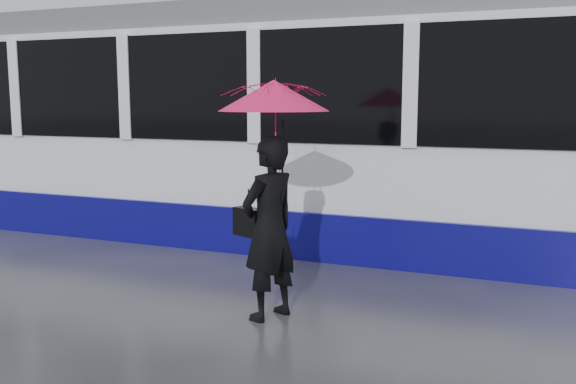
% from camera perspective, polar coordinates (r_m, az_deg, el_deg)
% --- Properties ---
extents(ground, '(90.00, 90.00, 0.00)m').
position_cam_1_polar(ground, '(6.87, 3.32, -9.07)').
color(ground, '#2B2B30').
rests_on(ground, ground).
extents(rails, '(34.00, 1.51, 0.02)m').
position_cam_1_polar(rails, '(9.18, 8.52, -4.62)').
color(rails, '#3F3D38').
rests_on(rails, ground).
extents(tram, '(26.00, 2.56, 3.35)m').
position_cam_1_polar(tram, '(10.07, -7.68, 5.89)').
color(tram, white).
rests_on(tram, ground).
extents(woman, '(0.61, 0.73, 1.72)m').
position_cam_1_polar(woman, '(5.95, -1.68, -3.25)').
color(woman, black).
rests_on(woman, ground).
extents(umbrella, '(1.30, 1.30, 1.16)m').
position_cam_1_polar(umbrella, '(5.81, -1.27, 6.64)').
color(umbrella, '#FF1554').
rests_on(umbrella, ground).
extents(handbag, '(0.33, 0.23, 0.45)m').
position_cam_1_polar(handbag, '(6.05, -3.51, -2.66)').
color(handbag, black).
rests_on(handbag, ground).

